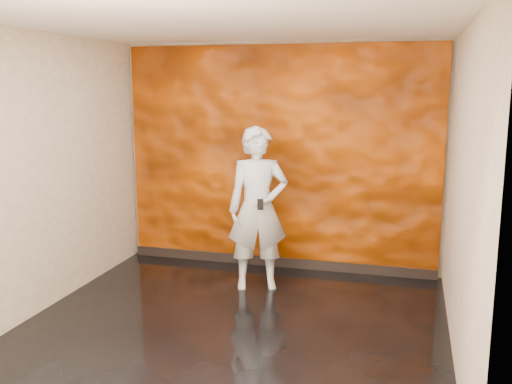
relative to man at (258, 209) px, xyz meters
name	(u,v)px	position (x,y,z in m)	size (l,w,h in m)	color
room	(231,183)	(0.05, -1.13, 0.48)	(4.02, 4.02, 2.81)	black
feature_wall	(279,158)	(0.05, 0.83, 0.46)	(3.90, 0.06, 2.75)	#D24E00
baseboard	(278,262)	(0.05, 0.79, -0.86)	(3.90, 0.04, 0.12)	black
man	(258,209)	(0.00, 0.00, 0.00)	(0.67, 0.44, 1.83)	#A4ABB3
phone	(260,204)	(0.10, -0.27, 0.11)	(0.06, 0.01, 0.12)	black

